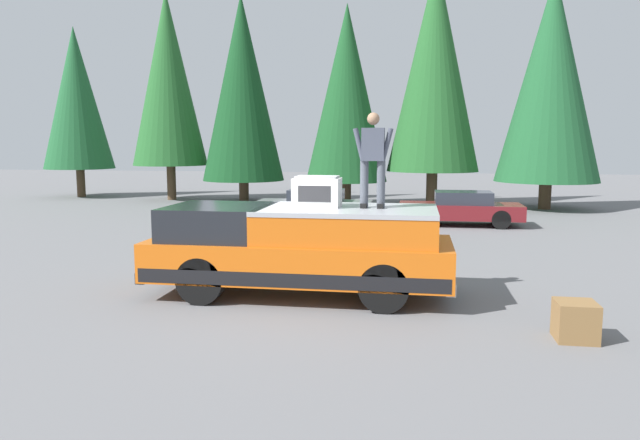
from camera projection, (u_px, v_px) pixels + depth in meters
The scene contains 13 objects.
ground_plane at pixel (274, 293), 11.09m from camera, with size 90.00×90.00×0.00m, color slate.
pickup_truck at pixel (300, 249), 10.83m from camera, with size 2.01×5.54×1.65m.
compressor_unit at pixel (317, 191), 10.76m from camera, with size 0.65×0.84×0.56m.
person_on_truck_bed at pixel (373, 157), 10.48m from camera, with size 0.29×0.72×1.69m.
parked_car_maroon at pixel (461, 208), 20.11m from camera, with size 1.64×4.10×1.16m.
parked_car_grey at pixel (314, 206), 21.00m from camera, with size 1.64×4.10×1.16m.
wooden_crate at pixel (575, 321), 8.43m from camera, with size 0.56×0.56×0.56m, color olive.
conifer_far_left at pixel (551, 79), 24.35m from camera, with size 4.26×4.26×9.70m.
conifer_left at pixel (435, 67), 25.88m from camera, with size 4.07×4.07×10.69m.
conifer_center_left at pixel (347, 94), 26.17m from camera, with size 3.65×3.65×8.87m.
conifer_center_right at pixel (242, 89), 27.43m from camera, with size 3.82×3.82×9.59m.
conifer_right at pixel (168, 79), 28.42m from camera, with size 3.59×3.59×10.01m.
conifer_far_right at pixel (76, 99), 30.10m from camera, with size 3.51×3.51×8.64m.
Camera 1 is at (-10.54, -2.58, 2.82)m, focal length 33.09 mm.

